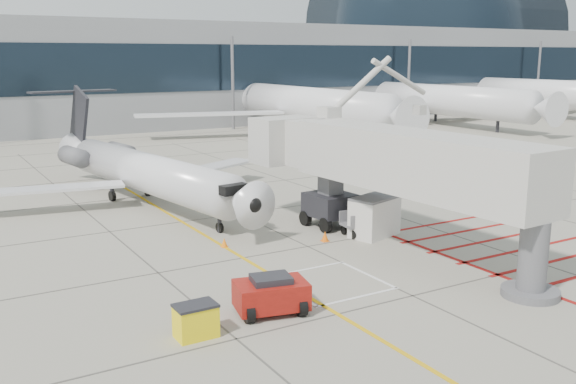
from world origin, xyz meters
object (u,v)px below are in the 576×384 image
pushback_tug (271,293)px  spill_bin (196,321)px  regional_jet (162,155)px  jet_bridge (412,174)px

pushback_tug → spill_bin: size_ratio=1.92×
regional_jet → jet_bridge: (7.39, -14.66, 0.45)m
spill_bin → regional_jet: bearing=73.2°
regional_jet → jet_bridge: size_ratio=1.36×
regional_jet → jet_bridge: bearing=-71.8°
pushback_tug → regional_jet: bearing=95.9°
pushback_tug → spill_bin: 3.34m
regional_jet → pushback_tug: (-2.10, -17.66, -2.79)m
jet_bridge → spill_bin: bearing=-168.2°
jet_bridge → spill_bin: (-12.79, -3.54, -3.42)m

